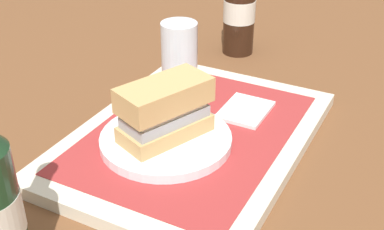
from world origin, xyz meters
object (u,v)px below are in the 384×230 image
Objects in this scene: plate at (166,140)px; beer_glass at (179,55)px; sandwich at (167,109)px; beer_bottle at (240,4)px.

plate is 1.52× the size of beer_glass.
sandwich is 0.41m from beer_bottle.
plate is 1.31× the size of sandwich.
sandwich is 0.16m from beer_glass.
beer_bottle reaches higher than beer_glass.
beer_glass reaches higher than plate.
sandwich is at bearing -22.39° from plate.
sandwich is (0.00, -0.00, 0.05)m from plate.
sandwich reaches higher than plate.
beer_bottle reaches higher than plate.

